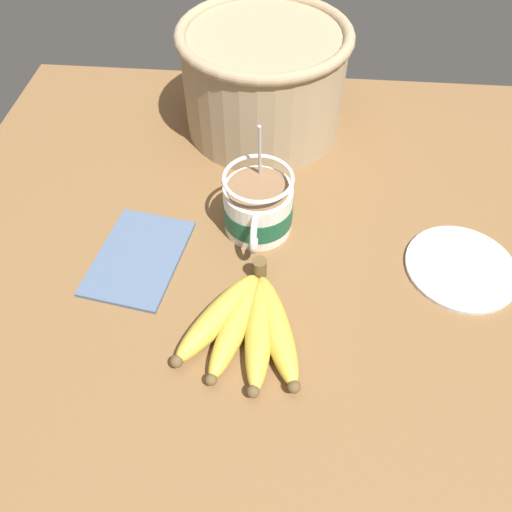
{
  "coord_description": "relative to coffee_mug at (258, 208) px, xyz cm",
  "views": [
    {
      "loc": [
        43.15,
        2.43,
        59.98
      ],
      "look_at": [
        0.63,
        -1.23,
        7.81
      ],
      "focal_mm": 35.0,
      "sensor_mm": 36.0,
      "label": 1
    }
  ],
  "objects": [
    {
      "name": "woven_basket",
      "position": [
        -25.93,
        -1.17,
        5.47
      ],
      "size": [
        29.08,
        29.08,
        18.37
      ],
      "color": "tan",
      "rests_on": "table"
    },
    {
      "name": "table",
      "position": [
        8.82,
        1.76,
        -5.87
      ],
      "size": [
        104.05,
        104.05,
        3.37
      ],
      "color": "brown",
      "rests_on": "ground"
    },
    {
      "name": "banana_bunch",
      "position": [
        18.64,
        0.11,
        -2.42
      ],
      "size": [
        19.35,
        17.54,
        4.11
      ],
      "color": "brown",
      "rests_on": "table"
    },
    {
      "name": "napkin",
      "position": [
        7.81,
        -16.78,
        -3.88
      ],
      "size": [
        18.53,
        14.35,
        0.6
      ],
      "color": "slate",
      "rests_on": "table"
    },
    {
      "name": "small_plate",
      "position": [
        5.7,
        29.72,
        -3.88
      ],
      "size": [
        15.8,
        15.8,
        0.6
      ],
      "color": "silver",
      "rests_on": "table"
    },
    {
      "name": "coffee_mug",
      "position": [
        0.0,
        0.0,
        0.0
      ],
      "size": [
        14.04,
        10.38,
        17.25
      ],
      "color": "white",
      "rests_on": "table"
    }
  ]
}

